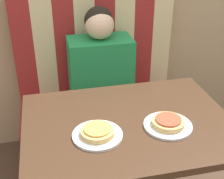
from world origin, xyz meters
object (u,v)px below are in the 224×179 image
pizza_right (168,122)px  person (100,64)px  plate_right (168,126)px  plate_left (97,135)px  pizza_left (97,131)px

pizza_right → person: bearing=101.8°
plate_right → plate_left: bearing=180.0°
pizza_right → pizza_left: bearing=180.0°
plate_right → pizza_left: pizza_left is taller
person → pizza_left: bearing=-101.8°
pizza_left → pizza_right: same height
pizza_left → pizza_right: 0.33m
plate_left → person: bearing=78.2°
person → plate_right: 0.81m
person → pizza_right: person is taller
pizza_left → pizza_right: size_ratio=1.00×
plate_left → plate_right: (0.33, 0.00, 0.00)m
person → plate_left: bearing=-101.8°
pizza_right → plate_right: bearing=180.0°
plate_right → pizza_left: 0.33m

